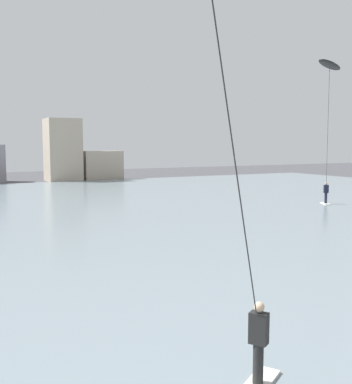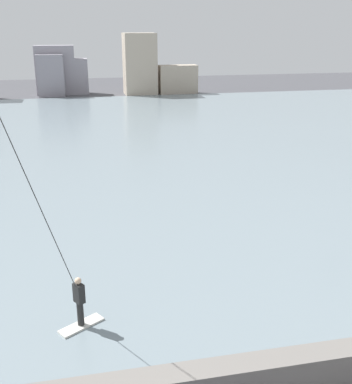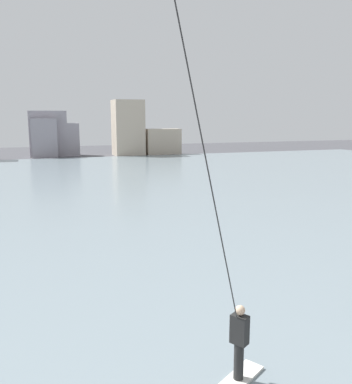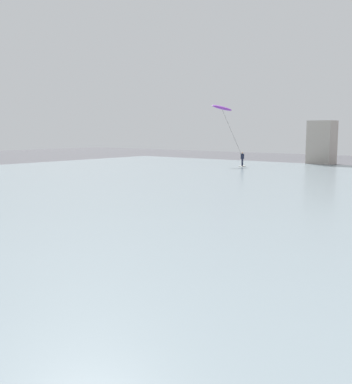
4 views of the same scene
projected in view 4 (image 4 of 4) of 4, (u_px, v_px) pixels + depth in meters
The scene contains 1 object.
kitesurfer_purple at pixel (225, 116), 52.82m from camera, with size 4.92×2.62×7.25m.
Camera 4 is at (8.12, 2.79, 4.07)m, focal length 42.13 mm.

